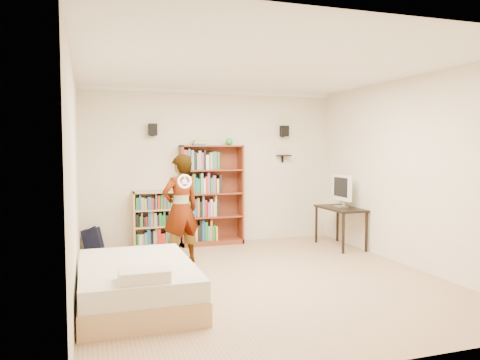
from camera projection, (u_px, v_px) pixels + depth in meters
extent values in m
cube|color=tan|center=(262.00, 279.00, 6.03)|extent=(4.50, 5.00, 0.01)
cube|color=#EEE2CB|center=(212.00, 167.00, 8.30)|extent=(4.50, 0.02, 2.70)
cube|color=#EEE2CB|center=(379.00, 194.00, 3.56)|extent=(4.50, 0.02, 2.70)
cube|color=#EEE2CB|center=(74.00, 179.00, 5.23)|extent=(0.02, 5.00, 2.70)
cube|color=#EEE2CB|center=(410.00, 172.00, 6.63)|extent=(0.02, 5.00, 2.70)
cube|color=white|center=(262.00, 67.00, 5.84)|extent=(4.50, 5.00, 0.02)
cube|color=white|center=(212.00, 92.00, 8.18)|extent=(4.50, 0.06, 0.06)
cube|color=white|center=(380.00, 18.00, 3.50)|extent=(4.50, 0.06, 0.06)
cube|color=white|center=(74.00, 59.00, 5.15)|extent=(0.06, 5.00, 0.06)
cube|color=white|center=(411.00, 78.00, 6.53)|extent=(0.06, 5.00, 0.06)
cube|color=black|center=(153.00, 130.00, 7.84)|extent=(0.14, 0.12, 0.20)
cube|color=black|center=(284.00, 131.00, 8.58)|extent=(0.14, 0.12, 0.20)
cube|color=black|center=(284.00, 156.00, 8.62)|extent=(0.25, 0.16, 0.02)
imported|color=black|center=(181.00, 209.00, 6.83)|extent=(0.68, 0.55, 1.60)
torus|color=white|center=(185.00, 181.00, 6.51)|extent=(0.21, 0.08, 0.21)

